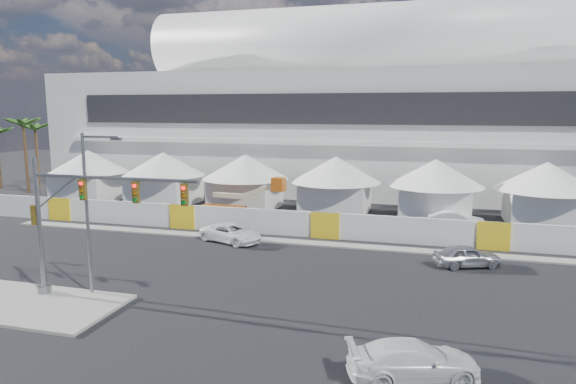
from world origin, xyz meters
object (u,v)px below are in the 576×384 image
(sedan_silver, at_px, (467,256))
(pickup_curb, at_px, (231,233))
(traffic_mast, at_px, (72,221))
(boom_lift, at_px, (230,208))
(pickup_near, at_px, (413,360))
(streetlight_median, at_px, (90,203))
(lot_car_a, at_px, (456,220))

(sedan_silver, bearing_deg, pickup_curb, 62.92)
(sedan_silver, xyz_separation_m, pickup_curb, (-16.52, 1.64, -0.02))
(sedan_silver, relative_size, traffic_mast, 0.43)
(boom_lift, bearing_deg, pickup_near, -49.71)
(pickup_near, relative_size, traffic_mast, 0.51)
(traffic_mast, distance_m, boom_lift, 20.13)
(pickup_curb, distance_m, traffic_mast, 13.90)
(pickup_curb, relative_size, boom_lift, 0.60)
(pickup_curb, distance_m, streetlight_median, 13.32)
(pickup_near, bearing_deg, streetlight_median, 55.80)
(pickup_curb, distance_m, pickup_near, 21.48)
(traffic_mast, bearing_deg, lot_car_a, 48.07)
(sedan_silver, height_order, streetlight_median, streetlight_median)
(pickup_near, bearing_deg, boom_lift, 15.49)
(pickup_near, xyz_separation_m, traffic_mast, (-17.18, 3.43, 3.46))
(lot_car_a, relative_size, boom_lift, 0.56)
(pickup_near, xyz_separation_m, streetlight_median, (-16.58, 4.17, 4.30))
(traffic_mast, bearing_deg, streetlight_median, 51.08)
(pickup_near, height_order, boom_lift, boom_lift)
(streetlight_median, bearing_deg, pickup_curb, 77.28)
(sedan_silver, xyz_separation_m, lot_car_a, (-0.23, 10.50, 0.05))
(pickup_near, xyz_separation_m, boom_lift, (-16.68, 23.32, 0.39))
(pickup_curb, height_order, streetlight_median, streetlight_median)
(lot_car_a, bearing_deg, pickup_curb, 122.10)
(lot_car_a, xyz_separation_m, traffic_mast, (-19.66, -21.89, 3.41))
(streetlight_median, bearing_deg, lot_car_a, 47.97)
(traffic_mast, bearing_deg, pickup_near, -11.30)
(lot_car_a, bearing_deg, streetlight_median, 141.53)
(streetlight_median, bearing_deg, sedan_silver, 28.90)
(streetlight_median, height_order, boom_lift, streetlight_median)
(sedan_silver, bearing_deg, traffic_mast, 98.38)
(lot_car_a, bearing_deg, boom_lift, 99.52)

